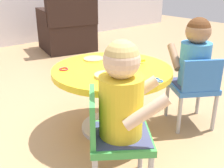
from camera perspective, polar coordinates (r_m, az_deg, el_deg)
ground_plane at (r=2.03m, az=0.00°, el=-9.23°), size 10.00×10.00×0.00m
craft_table at (r=1.87m, az=0.00°, el=-0.19°), size 0.81×0.81×0.47m
child_chair_left at (r=1.37m, az=0.34°, el=-10.92°), size 0.42×0.42×0.54m
seated_child_left at (r=1.26m, az=2.16°, el=-2.19°), size 0.44×0.42×0.51m
child_chair_right at (r=2.02m, az=16.76°, el=-0.62°), size 0.41×0.41×0.54m
seated_child_right at (r=1.98m, az=16.99°, el=5.86°), size 0.41×0.44×0.51m
armchair_dark at (r=4.11m, az=-9.28°, el=11.26°), size 0.84×0.85×0.85m
rolling_pin at (r=1.90m, az=3.59°, el=4.82°), size 0.21×0.12×0.05m
craft_scissors at (r=1.61m, az=8.87°, el=0.66°), size 0.14×0.09×0.01m
playdough_blob_0 at (r=2.02m, az=-3.85°, el=5.28°), size 0.15×0.15×0.01m
playdough_blob_1 at (r=1.66m, az=-1.04°, el=1.79°), size 0.16×0.16×0.02m
cookie_cutter_0 at (r=1.73m, az=-0.93°, el=2.40°), size 0.05×0.05×0.01m
cookie_cutter_1 at (r=1.82m, az=-10.05°, el=3.11°), size 0.06×0.06×0.01m
cookie_cutter_2 at (r=2.02m, az=5.30°, el=5.21°), size 0.05×0.05×0.01m
cookie_cutter_3 at (r=1.86m, az=2.00°, el=3.85°), size 0.07×0.07×0.01m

